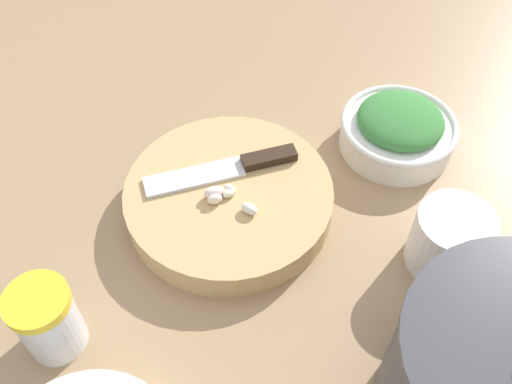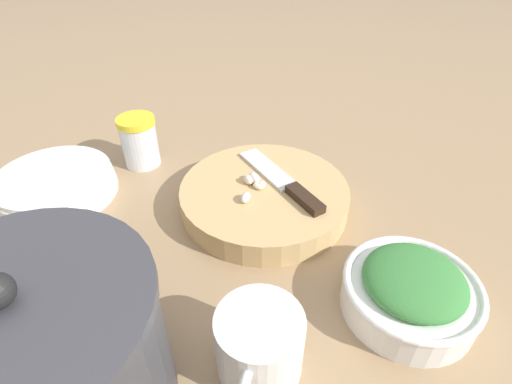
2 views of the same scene
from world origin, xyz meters
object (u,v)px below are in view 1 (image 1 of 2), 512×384
chef_knife (231,167)px  spice_jar (47,320)px  herb_bowl (398,129)px  garlic_cloves (226,197)px  cutting_board (229,199)px  coffee_mug (451,241)px

chef_knife → spice_jar: bearing=122.3°
chef_knife → herb_bowl: herb_bowl is taller
garlic_cloves → herb_bowl: herb_bowl is taller
cutting_board → spice_jar: bearing=17.4°
cutting_board → herb_bowl: 0.26m
garlic_cloves → herb_bowl: bearing=-178.5°
chef_knife → garlic_cloves: (0.03, 0.04, 0.00)m
coffee_mug → herb_bowl: bearing=-109.3°
chef_knife → coffee_mug: coffee_mug is taller
chef_knife → coffee_mug: 0.29m
cutting_board → herb_bowl: size_ratio=1.64×
herb_bowl → chef_knife: bearing=-8.2°
garlic_cloves → spice_jar: size_ratio=0.69×
cutting_board → coffee_mug: coffee_mug is taller
cutting_board → spice_jar: 0.26m
chef_knife → garlic_cloves: 0.05m
chef_knife → herb_bowl: 0.25m
herb_bowl → coffee_mug: size_ratio=1.45×
cutting_board → coffee_mug: size_ratio=2.37×
cutting_board → spice_jar: size_ratio=2.85×
herb_bowl → spice_jar: 0.52m
herb_bowl → spice_jar: size_ratio=1.74×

